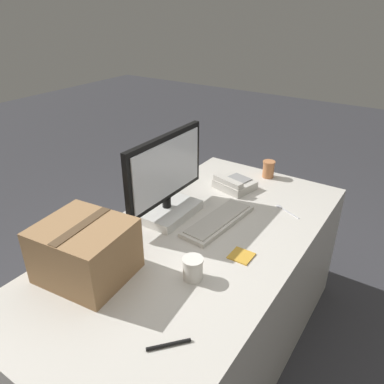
{
  "coord_description": "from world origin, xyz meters",
  "views": [
    {
      "loc": [
        -1.2,
        -0.78,
        1.73
      ],
      "look_at": [
        0.14,
        0.12,
        0.89
      ],
      "focal_mm": 35.0,
      "sensor_mm": 36.0,
      "label": 1
    }
  ],
  "objects": [
    {
      "name": "ground_plane",
      "position": [
        0.0,
        0.0,
        0.0
      ],
      "size": [
        12.0,
        12.0,
        0.0
      ],
      "primitive_type": "plane",
      "color": "#38383D"
    },
    {
      "name": "office_desk",
      "position": [
        0.0,
        0.0,
        0.37
      ],
      "size": [
        1.8,
        0.9,
        0.74
      ],
      "color": "beige",
      "rests_on": "ground_plane"
    },
    {
      "name": "monitor",
      "position": [
        0.11,
        0.25,
        0.91
      ],
      "size": [
        0.56,
        0.24,
        0.42
      ],
      "color": "white",
      "rests_on": "office_desk"
    },
    {
      "name": "keyboard",
      "position": [
        0.18,
        -0.01,
        0.75
      ],
      "size": [
        0.45,
        0.18,
        0.03
      ],
      "rotation": [
        0.0,
        0.0,
        -0.09
      ],
      "color": "beige",
      "rests_on": "office_desk"
    },
    {
      "name": "desk_phone",
      "position": [
        0.55,
        0.1,
        0.77
      ],
      "size": [
        0.22,
        0.24,
        0.08
      ],
      "rotation": [
        0.0,
        0.0,
        -0.24
      ],
      "color": "beige",
      "rests_on": "office_desk"
    },
    {
      "name": "paper_cup_left",
      "position": [
        -0.23,
        -0.13,
        0.79
      ],
      "size": [
        0.08,
        0.08,
        0.09
      ],
      "color": "white",
      "rests_on": "office_desk"
    },
    {
      "name": "paper_cup_right",
      "position": [
        0.81,
        0.0,
        0.79
      ],
      "size": [
        0.07,
        0.07,
        0.11
      ],
      "color": "#BC7547",
      "rests_on": "office_desk"
    },
    {
      "name": "spoon",
      "position": [
        0.48,
        -0.23,
        0.74
      ],
      "size": [
        0.08,
        0.16,
        0.0
      ],
      "rotation": [
        0.0,
        0.0,
        1.13
      ],
      "color": "silver",
      "rests_on": "office_desk"
    },
    {
      "name": "cardboard_box",
      "position": [
        -0.44,
        0.23,
        0.85
      ],
      "size": [
        0.34,
        0.37,
        0.23
      ],
      "rotation": [
        0.0,
        0.0,
        0.11
      ],
      "color": "#9E754C",
      "rests_on": "office_desk"
    },
    {
      "name": "pen_marker",
      "position": [
        -0.55,
        -0.25,
        0.75
      ],
      "size": [
        0.12,
        0.11,
        0.01
      ],
      "rotation": [
        0.0,
        0.0,
        5.56
      ],
      "color": "black",
      "rests_on": "office_desk"
    },
    {
      "name": "sticky_note_pad",
      "position": [
        -0.0,
        -0.23,
        0.74
      ],
      "size": [
        0.09,
        0.09,
        0.01
      ],
      "color": "gold",
      "rests_on": "office_desk"
    }
  ]
}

